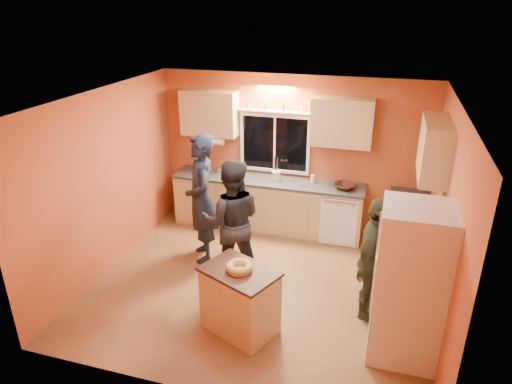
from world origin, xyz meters
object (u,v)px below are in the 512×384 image
(island, at_px, (240,300))
(person_center, at_px, (232,221))
(person_right, at_px, (374,260))
(refrigerator, at_px, (409,284))
(person_left, at_px, (202,199))

(island, distance_m, person_center, 1.24)
(person_center, bearing_deg, island, 96.00)
(person_center, height_order, person_right, person_center)
(refrigerator, relative_size, island, 1.76)
(person_left, relative_size, person_right, 1.22)
(island, height_order, person_right, person_right)
(island, xyz_separation_m, person_right, (1.46, 0.71, 0.38))
(refrigerator, height_order, person_center, refrigerator)
(person_center, bearing_deg, person_right, 152.18)
(refrigerator, height_order, person_left, person_left)
(refrigerator, distance_m, person_right, 0.69)
(island, xyz_separation_m, person_center, (-0.46, 1.05, 0.46))
(person_right, bearing_deg, person_left, 89.59)
(refrigerator, bearing_deg, person_center, 158.72)
(island, bearing_deg, refrigerator, 28.80)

